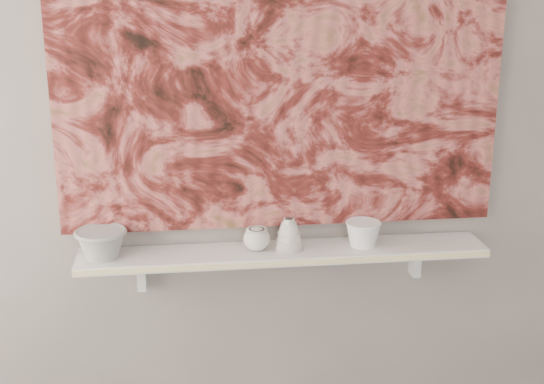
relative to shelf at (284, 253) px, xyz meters
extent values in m
plane|color=gray|center=(0.00, 0.09, 0.44)|extent=(3.60, 0.00, 3.60)
cube|color=silver|center=(0.00, 0.00, 0.00)|extent=(1.40, 0.18, 0.03)
cube|color=beige|center=(0.00, -0.09, 0.00)|extent=(1.40, 0.01, 0.02)
cube|color=silver|center=(-0.49, 0.06, -0.07)|extent=(0.03, 0.06, 0.12)
cube|color=silver|center=(0.49, 0.06, -0.07)|extent=(0.03, 0.06, 0.12)
cube|color=maroon|center=(0.00, 0.08, 0.62)|extent=(1.50, 0.02, 1.10)
cube|color=black|center=(0.45, 0.07, 0.32)|extent=(0.09, 0.00, 0.08)
camera|label=1|loc=(-0.34, -2.39, 0.98)|focal=50.00mm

